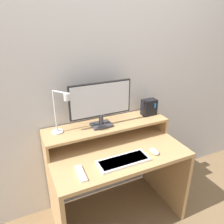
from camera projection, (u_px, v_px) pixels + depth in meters
name	position (u px, v px, depth m)	size (l,w,h in m)	color
wall_back	(98.00, 72.00, 1.80)	(6.00, 0.05, 2.50)	silver
desk	(116.00, 171.00, 1.82)	(1.06, 0.63, 0.70)	tan
monitor_shelf	(107.00, 126.00, 1.83)	(1.06, 0.28, 0.14)	tan
monitor	(101.00, 102.00, 1.71)	(0.51, 0.13, 0.37)	#38383D
desk_lamp	(61.00, 113.00, 1.60)	(0.14, 0.17, 0.34)	silver
router_dock	(149.00, 107.00, 1.97)	(0.13, 0.08, 0.15)	black
keyboard	(123.00, 161.00, 1.57)	(0.38, 0.15, 0.02)	white
mouse	(154.00, 151.00, 1.68)	(0.05, 0.10, 0.03)	white
remote_control	(81.00, 174.00, 1.45)	(0.05, 0.17, 0.02)	white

